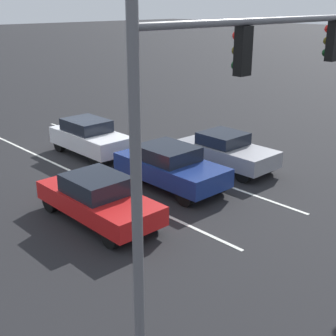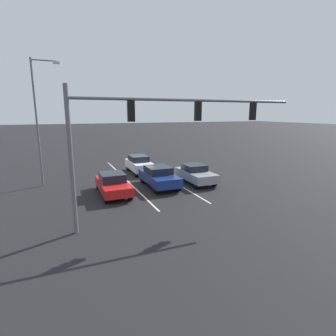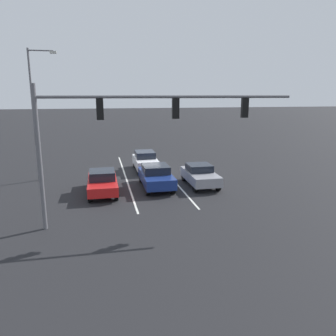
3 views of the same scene
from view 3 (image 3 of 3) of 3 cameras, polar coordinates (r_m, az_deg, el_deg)
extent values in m
plane|color=black|center=(27.25, -4.21, -0.37)|extent=(240.00, 240.00, 0.00)
cube|color=silver|center=(25.57, 0.14, -1.20)|extent=(0.12, 16.07, 0.01)
cube|color=silver|center=(25.11, -7.38, -1.57)|extent=(0.12, 16.07, 0.01)
cube|color=navy|center=(22.00, -2.09, -1.71)|extent=(1.91, 4.33, 0.67)
cube|color=black|center=(22.02, -2.18, -0.13)|extent=(1.69, 1.99, 0.50)
cube|color=red|center=(24.11, -1.39, 0.00)|extent=(0.24, 0.06, 0.12)
cube|color=red|center=(23.91, -4.55, -0.15)|extent=(0.24, 0.06, 0.12)
cylinder|color=black|center=(20.76, 0.92, -3.54)|extent=(0.22, 0.70, 0.70)
cylinder|color=black|center=(20.47, -3.61, -3.80)|extent=(0.22, 0.70, 0.70)
cylinder|color=black|center=(23.72, -0.76, -1.46)|extent=(0.22, 0.70, 0.70)
cylinder|color=black|center=(23.46, -4.73, -1.66)|extent=(0.22, 0.70, 0.70)
cube|color=gray|center=(22.62, 5.62, -1.44)|extent=(1.81, 4.04, 0.63)
cube|color=black|center=(22.73, 5.45, 0.07)|extent=(1.59, 1.64, 0.47)
cube|color=red|center=(24.60, 5.66, 0.11)|extent=(0.24, 0.06, 0.12)
cube|color=red|center=(24.26, 2.80, -0.03)|extent=(0.24, 0.06, 0.12)
cylinder|color=black|center=(21.64, 8.69, -3.05)|extent=(0.22, 0.67, 0.67)
cylinder|color=black|center=(21.16, 4.75, -3.31)|extent=(0.22, 0.67, 0.67)
cylinder|color=black|center=(24.25, 6.34, -1.25)|extent=(0.22, 0.67, 0.67)
cylinder|color=black|center=(23.82, 2.79, -1.45)|extent=(0.22, 0.67, 0.67)
cube|color=red|center=(21.21, -11.34, -2.67)|extent=(1.79, 4.42, 0.58)
cube|color=black|center=(21.16, -11.41, -1.14)|extent=(1.57, 1.85, 0.54)
cube|color=red|center=(23.29, -9.89, -0.86)|extent=(0.24, 0.06, 0.12)
cube|color=red|center=(23.28, -12.97, -1.00)|extent=(0.24, 0.06, 0.12)
cylinder|color=black|center=(19.75, -9.01, -4.61)|extent=(0.22, 0.67, 0.67)
cylinder|color=black|center=(19.74, -13.45, -4.82)|extent=(0.22, 0.67, 0.67)
cylinder|color=black|center=(22.87, -9.45, -2.21)|extent=(0.22, 0.67, 0.67)
cylinder|color=black|center=(22.87, -13.28, -2.39)|extent=(0.22, 0.67, 0.67)
cube|color=silver|center=(26.94, -3.96, 1.01)|extent=(1.73, 4.00, 0.72)
cube|color=black|center=(27.06, -4.05, 2.39)|extent=(1.52, 1.97, 0.51)
cube|color=red|center=(28.89, -3.31, 2.18)|extent=(0.24, 0.06, 0.12)
cube|color=red|center=(28.74, -5.71, 2.09)|extent=(0.24, 0.06, 0.12)
cylinder|color=black|center=(25.76, -1.88, -0.33)|extent=(0.22, 0.68, 0.68)
cylinder|color=black|center=(25.56, -5.13, -0.48)|extent=(0.22, 0.68, 0.68)
cylinder|color=black|center=(28.48, -2.88, 0.93)|extent=(0.22, 0.68, 0.68)
cylinder|color=black|center=(28.29, -5.82, 0.80)|extent=(0.22, 0.68, 0.68)
cylinder|color=slate|center=(15.73, -21.47, 1.38)|extent=(0.20, 0.20, 6.64)
cylinder|color=slate|center=(15.60, 0.62, 12.31)|extent=(12.10, 0.14, 0.14)
cube|color=black|center=(16.80, 13.22, 10.15)|extent=(0.32, 0.22, 0.95)
sphere|color=red|center=(16.94, 13.04, 11.15)|extent=(0.20, 0.20, 0.20)
sphere|color=#4C420C|center=(16.95, 12.99, 10.18)|extent=(0.20, 0.20, 0.20)
sphere|color=#0A3814|center=(16.96, 12.94, 9.22)|extent=(0.20, 0.20, 0.20)
cube|color=black|center=(15.66, 1.34, 10.31)|extent=(0.32, 0.22, 0.95)
sphere|color=red|center=(15.80, 1.21, 11.37)|extent=(0.20, 0.20, 0.20)
sphere|color=#4C420C|center=(15.81, 1.20, 10.34)|extent=(0.20, 0.20, 0.20)
sphere|color=#0A3814|center=(15.83, 1.20, 9.31)|extent=(0.20, 0.20, 0.20)
cube|color=black|center=(15.24, -11.78, 9.98)|extent=(0.32, 0.22, 0.95)
sphere|color=red|center=(15.39, -11.83, 11.07)|extent=(0.20, 0.20, 0.20)
sphere|color=#4C420C|center=(15.40, -11.78, 10.01)|extent=(0.20, 0.20, 0.20)
sphere|color=#0A3814|center=(15.42, -11.73, 8.95)|extent=(0.20, 0.20, 0.20)
cylinder|color=slate|center=(25.04, -22.35, 8.21)|extent=(0.14, 0.14, 9.20)
cylinder|color=slate|center=(25.02, -21.32, 18.53)|extent=(1.63, 0.09, 0.09)
cube|color=beige|center=(24.90, -19.36, 18.48)|extent=(0.44, 0.24, 0.16)
camera|label=1|loc=(11.96, -50.85, 9.33)|focal=50.00mm
camera|label=2|loc=(4.54, -54.64, -2.25)|focal=28.00mm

